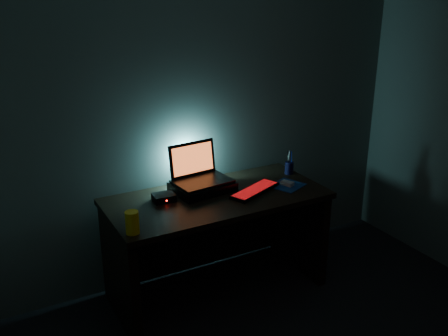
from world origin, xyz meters
The scene contains 10 objects.
room centered at (0.00, 0.00, 1.25)m, with size 3.50×4.00×2.50m.
desk centered at (0.00, 1.67, 0.49)m, with size 1.50×0.70×0.75m.
riser centered at (-0.05, 1.75, 0.78)m, with size 0.40×0.30×0.06m, color black.
laptop centered at (-0.05, 1.80, 0.87)m, with size 0.40×0.32×0.26m.
keyboard centered at (0.26, 1.55, 0.76)m, with size 0.43×0.28×0.03m.
mousepad centered at (0.53, 1.54, 0.75)m, with size 0.22×0.20×0.00m, color navy.
mouse centered at (0.53, 1.54, 0.77)m, with size 0.05×0.09×0.03m, color gray.
pen_cup centered at (0.68, 1.74, 0.80)m, with size 0.06×0.06×0.09m, color black.
juice_glass centered at (-0.68, 1.37, 0.82)m, with size 0.08×0.08×0.14m, color yellow.
router centered at (-0.35, 1.72, 0.77)m, with size 0.15×0.12×0.05m.
Camera 1 is at (-1.45, -1.14, 2.10)m, focal length 40.00 mm.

